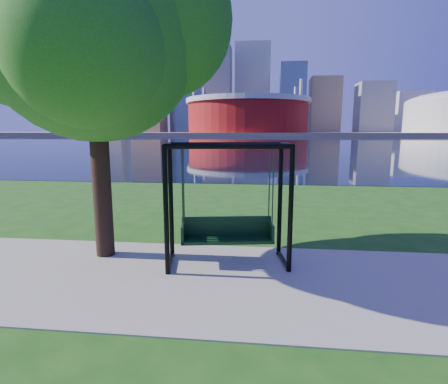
# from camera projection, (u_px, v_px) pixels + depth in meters

# --- Properties ---
(ground) EXTENTS (900.00, 900.00, 0.00)m
(ground) POSITION_uv_depth(u_px,v_px,m) (233.00, 271.00, 7.23)
(ground) COLOR #1E5114
(ground) RESTS_ON ground
(path) EXTENTS (120.00, 4.00, 0.03)m
(path) POSITION_uv_depth(u_px,v_px,m) (231.00, 280.00, 6.74)
(path) COLOR #9E937F
(path) RESTS_ON ground
(river) EXTENTS (900.00, 180.00, 0.02)m
(river) POSITION_uv_depth(u_px,v_px,m) (261.00, 141.00, 107.10)
(river) COLOR black
(river) RESTS_ON ground
(far_bank) EXTENTS (900.00, 228.00, 2.00)m
(far_bank) POSITION_uv_depth(u_px,v_px,m) (262.00, 133.00, 306.68)
(far_bank) COLOR #937F60
(far_bank) RESTS_ON ground
(stadium) EXTENTS (83.00, 83.00, 32.00)m
(stadium) POSITION_uv_depth(u_px,v_px,m) (248.00, 114.00, 235.97)
(stadium) COLOR maroon
(stadium) RESTS_ON far_bank
(skyline) EXTENTS (392.00, 66.00, 96.50)m
(skyline) POSITION_uv_depth(u_px,v_px,m) (258.00, 94.00, 314.26)
(skyline) COLOR gray
(skyline) RESTS_ON far_bank
(swing) EXTENTS (2.71, 1.51, 2.62)m
(swing) POSITION_uv_depth(u_px,v_px,m) (227.00, 207.00, 7.40)
(swing) COLOR black
(swing) RESTS_ON ground
(park_tree) EXTENTS (5.79, 5.23, 7.19)m
(park_tree) POSITION_uv_depth(u_px,v_px,m) (91.00, 28.00, 7.33)
(park_tree) COLOR black
(park_tree) RESTS_ON ground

